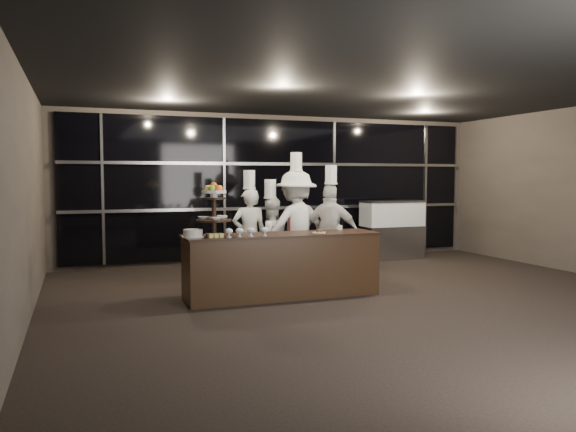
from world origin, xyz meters
name	(u,v)px	position (x,y,z in m)	size (l,w,h in m)	color
room	(415,196)	(0.00, 0.00, 1.50)	(10.00, 10.00, 10.00)	black
window_wall	(281,188)	(0.00, 4.94, 1.50)	(8.60, 0.10, 2.80)	black
buffet_counter	(282,265)	(-1.18, 1.58, 0.47)	(2.84, 0.74, 0.92)	black
display_stand	(214,206)	(-2.18, 1.58, 1.34)	(0.48, 0.48, 0.74)	black
compotes	(246,231)	(-1.78, 1.36, 1.00)	(0.62, 0.11, 0.12)	silver
layer_cake	(193,233)	(-2.48, 1.53, 0.97)	(0.30, 0.30, 0.11)	white
pastry_squares	(216,235)	(-2.20, 1.42, 0.95)	(0.19, 0.13, 0.05)	#E5D970
small_plate	(319,232)	(-0.65, 1.48, 0.94)	(0.20, 0.20, 0.05)	white
chef_cup	(340,227)	(-0.14, 1.83, 0.96)	(0.08, 0.08, 0.07)	white
display_case	(392,227)	(2.27, 4.30, 0.69)	(1.30, 0.57, 1.24)	#A5A5AA
chef_a	(249,234)	(-1.30, 2.83, 0.81)	(0.60, 0.43, 1.85)	silver
chef_b	(270,239)	(-1.01, 2.63, 0.72)	(0.69, 0.55, 1.70)	white
chef_c	(296,226)	(-0.59, 2.55, 0.92)	(1.27, 0.84, 2.13)	white
chef_d	(331,233)	(-0.08, 2.29, 0.83)	(1.01, 0.86, 1.93)	silver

